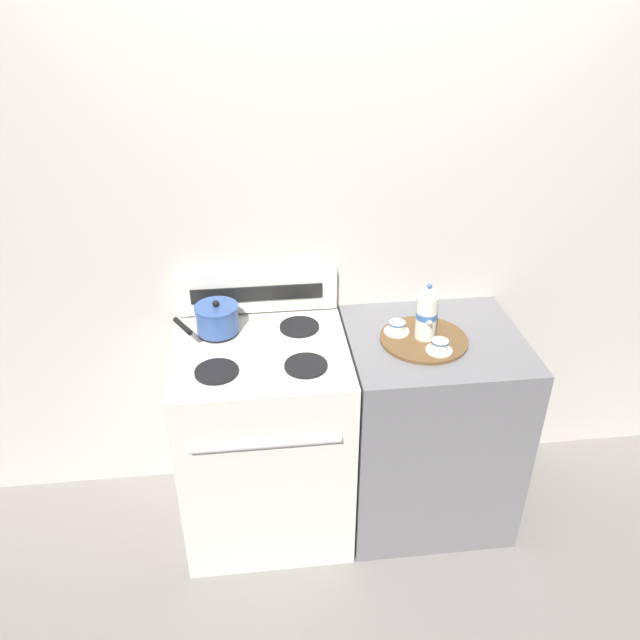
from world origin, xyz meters
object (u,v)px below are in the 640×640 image
teacup_right (397,327)px  stove (266,438)px  saucepan (217,318)px  serving_tray (424,339)px  teapot (427,313)px  creamer_jug (429,317)px  teacup_left (439,346)px

teacup_right → stove: bearing=-175.6°
saucepan → serving_tray: size_ratio=0.74×
teapot → teacup_right: (-0.11, 0.05, -0.09)m
creamer_jug → saucepan: bearing=175.8°
saucepan → creamer_jug: 0.88m
saucepan → creamer_jug: bearing=-4.2°
teapot → teacup_left: 0.14m
stove → saucepan: size_ratio=3.57×
teacup_right → creamer_jug: bearing=14.2°
stove → serving_tray: size_ratio=2.64×
teacup_right → creamer_jug: creamer_jug is taller
saucepan → teapot: (0.84, -0.15, 0.06)m
serving_tray → teacup_right: bearing=150.3°
serving_tray → teacup_right: teacup_right is taller
serving_tray → teapot: bearing=56.7°
serving_tray → creamer_jug: 0.11m
teacup_left → creamer_jug: (0.01, 0.19, 0.02)m
stove → saucepan: 0.58m
stove → creamer_jug: creamer_jug is taller
teacup_right → teacup_left: bearing=-49.7°
saucepan → teapot: teapot is taller
teapot → teacup_right: bearing=154.8°
teacup_left → creamer_jug: bearing=87.2°
teapot → creamer_jug: (0.04, 0.09, -0.07)m
stove → teacup_right: size_ratio=8.97×
stove → teacup_left: 0.86m
stove → teacup_right: bearing=4.4°
serving_tray → teacup_right: (-0.10, 0.06, 0.03)m
stove → saucepan: saucepan is taller
teapot → teacup_left: (0.03, -0.11, -0.09)m
serving_tray → creamer_jug: bearing=65.2°
serving_tray → creamer_jug: (0.04, 0.09, 0.05)m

